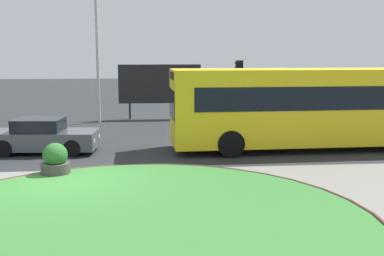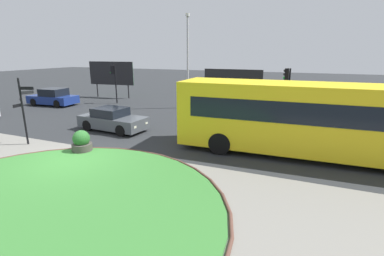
{
  "view_description": "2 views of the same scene",
  "coord_description": "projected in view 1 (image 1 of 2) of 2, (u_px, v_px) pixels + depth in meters",
  "views": [
    {
      "loc": [
        2.42,
        -13.73,
        3.77
      ],
      "look_at": [
        3.97,
        2.57,
        1.21
      ],
      "focal_mm": 44.67,
      "sensor_mm": 36.0,
      "label": 1
    },
    {
      "loc": [
        8.91,
        -8.34,
        4.45
      ],
      "look_at": [
        4.17,
        3.04,
        1.13
      ],
      "focal_mm": 26.38,
      "sensor_mm": 36.0,
      "label": 2
    }
  ],
  "objects": [
    {
      "name": "lamppost_tall",
      "position": [
        97.0,
        50.0,
        25.72
      ],
      "size": [
        0.32,
        0.32,
        7.31
      ],
      "color": "#B7B7BC",
      "rests_on": "ground"
    },
    {
      "name": "grass_kerb_ring",
      "position": [
        132.0,
        224.0,
        10.53
      ],
      "size": [
        11.29,
        11.29,
        0.11
      ],
      "primitive_type": "torus",
      "color": "brown",
      "rests_on": "ground"
    },
    {
      "name": "sidewalk_paving",
      "position": [
        50.0,
        208.0,
        11.71
      ],
      "size": [
        32.0,
        7.62,
        0.02
      ],
      "primitive_type": "cube",
      "color": "gray",
      "rests_on": "ground"
    },
    {
      "name": "car_near_lane",
      "position": [
        43.0,
        137.0,
        18.24
      ],
      "size": [
        4.14,
        2.02,
        1.33
      ],
      "rotation": [
        0.0,
        0.0,
        -0.08
      ],
      "color": "#474C51",
      "rests_on": "ground"
    },
    {
      "name": "bus_yellow",
      "position": [
        315.0,
        106.0,
        18.87
      ],
      "size": [
        11.42,
        2.92,
        3.17
      ],
      "rotation": [
        0.0,
        0.0,
        3.17
      ],
      "color": "yellow",
      "rests_on": "ground"
    },
    {
      "name": "grass_island",
      "position": [
        132.0,
        224.0,
        10.53
      ],
      "size": [
        10.98,
        10.98,
        0.1
      ],
      "primitive_type": "cylinder",
      "color": "#387A33",
      "rests_on": "ground"
    },
    {
      "name": "billboard_left",
      "position": [
        160.0,
        85.0,
        27.57
      ],
      "size": [
        4.75,
        0.16,
        3.15
      ],
      "rotation": [
        0.0,
        0.0,
        0.0
      ],
      "color": "black",
      "rests_on": "ground"
    },
    {
      "name": "planter_near_signpost",
      "position": [
        55.0,
        161.0,
        14.74
      ],
      "size": [
        0.89,
        0.89,
        1.05
      ],
      "color": "#47423D",
      "rests_on": "ground"
    },
    {
      "name": "traffic_light_near",
      "position": [
        240.0,
        77.0,
        25.96
      ],
      "size": [
        0.49,
        0.3,
        3.4
      ],
      "rotation": [
        0.0,
        0.0,
        3.29
      ],
      "color": "black",
      "rests_on": "ground"
    },
    {
      "name": "ground",
      "position": [
        65.0,
        185.0,
        13.86
      ],
      "size": [
        120.0,
        120.0,
        0.0
      ],
      "primitive_type": "plane",
      "color": "#282B2D"
    }
  ]
}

